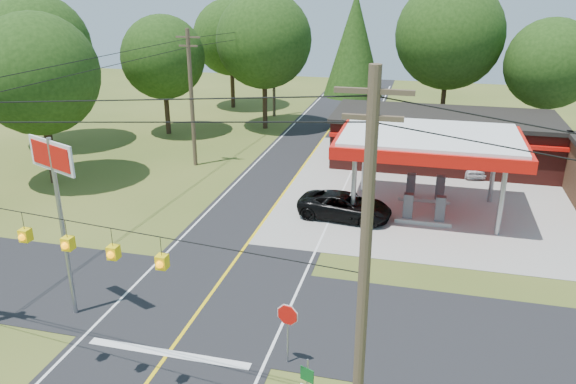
% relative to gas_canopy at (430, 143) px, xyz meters
% --- Properties ---
extents(ground, '(120.00, 120.00, 0.00)m').
position_rel_gas_canopy_xyz_m(ground, '(-9.00, -13.00, -4.27)').
color(ground, '#3E501C').
rests_on(ground, ground).
extents(main_highway, '(8.00, 120.00, 0.02)m').
position_rel_gas_canopy_xyz_m(main_highway, '(-9.00, -13.00, -4.26)').
color(main_highway, black).
rests_on(main_highway, ground).
extents(cross_road, '(70.00, 7.00, 0.02)m').
position_rel_gas_canopy_xyz_m(cross_road, '(-9.00, -13.00, -4.25)').
color(cross_road, black).
rests_on(cross_road, ground).
extents(lane_center_yellow, '(0.15, 110.00, 0.00)m').
position_rel_gas_canopy_xyz_m(lane_center_yellow, '(-9.00, -13.00, -4.24)').
color(lane_center_yellow, yellow).
rests_on(lane_center_yellow, main_highway).
extents(gas_canopy, '(10.60, 7.40, 4.88)m').
position_rel_gas_canopy_xyz_m(gas_canopy, '(0.00, 0.00, 0.00)').
color(gas_canopy, gray).
rests_on(gas_canopy, ground).
extents(convenience_store, '(16.40, 7.55, 3.80)m').
position_rel_gas_canopy_xyz_m(convenience_store, '(1.00, 9.98, -2.35)').
color(convenience_store, '#4F1B16').
rests_on(convenience_store, ground).
extents(utility_pole_near_right, '(1.80, 0.30, 11.50)m').
position_rel_gas_canopy_xyz_m(utility_pole_near_right, '(-1.50, -20.00, 1.69)').
color(utility_pole_near_right, '#473828').
rests_on(utility_pole_near_right, ground).
extents(utility_pole_far_left, '(1.80, 0.30, 10.00)m').
position_rel_gas_canopy_xyz_m(utility_pole_far_left, '(-17.00, 5.00, 0.93)').
color(utility_pole_far_left, '#473828').
rests_on(utility_pole_far_left, ground).
extents(utility_pole_north, '(0.30, 0.30, 9.50)m').
position_rel_gas_canopy_xyz_m(utility_pole_north, '(-15.50, 22.00, 0.48)').
color(utility_pole_north, '#473828').
rests_on(utility_pole_north, ground).
extents(overhead_beacons, '(17.04, 2.04, 1.03)m').
position_rel_gas_canopy_xyz_m(overhead_beacons, '(-10.00, -19.00, 1.95)').
color(overhead_beacons, black).
rests_on(overhead_beacons, ground).
extents(treeline_backdrop, '(70.27, 51.59, 13.30)m').
position_rel_gas_canopy_xyz_m(treeline_backdrop, '(-8.18, 11.01, 3.22)').
color(treeline_backdrop, '#332316').
rests_on(treeline_backdrop, ground).
extents(suv_car, '(5.97, 5.97, 1.51)m').
position_rel_gas_canopy_xyz_m(suv_car, '(-4.50, -2.27, -3.51)').
color(suv_car, black).
rests_on(suv_car, ground).
extents(sedan_car, '(4.58, 4.58, 1.27)m').
position_rel_gas_canopy_xyz_m(sedan_car, '(3.00, 8.00, -3.63)').
color(sedan_car, white).
rests_on(sedan_car, ground).
extents(big_stop_sign, '(2.64, 1.22, 7.66)m').
position_rel_gas_canopy_xyz_m(big_stop_sign, '(-14.00, -15.01, 1.52)').
color(big_stop_sign, gray).
rests_on(big_stop_sign, ground).
extents(octagonal_stop_sign, '(0.85, 0.23, 2.50)m').
position_rel_gas_canopy_xyz_m(octagonal_stop_sign, '(-4.50, -16.01, -2.40)').
color(octagonal_stop_sign, gray).
rests_on(octagonal_stop_sign, ground).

